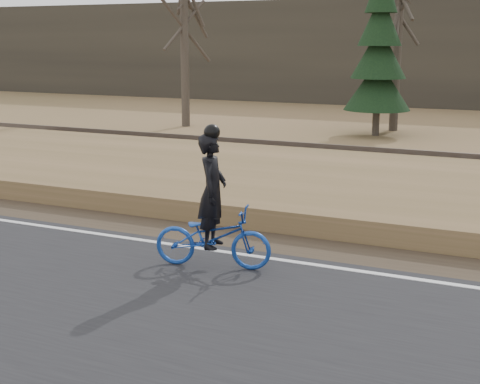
% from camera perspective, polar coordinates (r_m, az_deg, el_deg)
% --- Properties ---
extents(cyclist, '(2.03, 1.07, 2.36)m').
position_cam_1_polar(cyclist, '(10.85, -2.34, -2.64)').
color(cyclist, '#17409E').
rests_on(cyclist, road).
extents(bare_tree_far_left, '(0.36, 0.36, 8.52)m').
position_cam_1_polar(bare_tree_far_left, '(29.34, -4.78, 13.90)').
color(bare_tree_far_left, '#463E33').
rests_on(bare_tree_far_left, ground).
extents(bare_tree_left, '(0.36, 0.36, 7.05)m').
position_cam_1_polar(bare_tree_left, '(28.54, 13.28, 12.16)').
color(bare_tree_left, '#463E33').
rests_on(bare_tree_left, ground).
extents(conifer, '(2.60, 2.60, 6.68)m').
position_cam_1_polar(conifer, '(26.90, 11.77, 11.43)').
color(conifer, '#463E33').
rests_on(conifer, ground).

